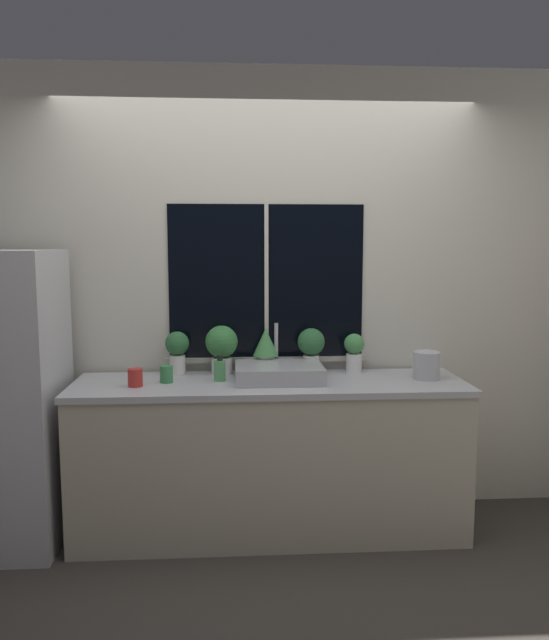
{
  "coord_description": "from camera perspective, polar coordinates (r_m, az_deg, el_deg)",
  "views": [
    {
      "loc": [
        -0.2,
        -3.14,
        1.66
      ],
      "look_at": [
        0.03,
        0.3,
        1.23
      ],
      "focal_mm": 35.0,
      "sensor_mm": 36.0,
      "label": 1
    }
  ],
  "objects": [
    {
      "name": "kettle",
      "position": [
        3.69,
        13.72,
        -3.95
      ],
      "size": [
        0.15,
        0.15,
        0.17
      ],
      "color": "#B2B2B7",
      "rests_on": "counter"
    },
    {
      "name": "potted_plant_far_right",
      "position": [
        3.8,
        7.29,
        -2.78
      ],
      "size": [
        0.12,
        0.12,
        0.23
      ],
      "color": "white",
      "rests_on": "counter"
    },
    {
      "name": "potted_plant_right",
      "position": [
        3.76,
        3.37,
        -2.37
      ],
      "size": [
        0.16,
        0.16,
        0.27
      ],
      "color": "white",
      "rests_on": "counter"
    },
    {
      "name": "wall_back",
      "position": [
        3.83,
        -0.77,
        2.44
      ],
      "size": [
        8.0,
        0.09,
        2.7
      ],
      "color": "beige",
      "rests_on": "ground_plane"
    },
    {
      "name": "ground_plane",
      "position": [
        3.56,
        -0.12,
        -20.72
      ],
      "size": [
        14.0,
        14.0,
        0.0
      ],
      "primitive_type": "plane",
      "color": "#38332D"
    },
    {
      "name": "sink",
      "position": [
        3.56,
        0.4,
        -4.79
      ],
      "size": [
        0.49,
        0.44,
        0.3
      ],
      "color": "#ADADB2",
      "rests_on": "counter"
    },
    {
      "name": "wall_right",
      "position": [
        5.21,
        23.07,
        3.09
      ],
      "size": [
        0.06,
        7.0,
        2.7
      ],
      "color": "beige",
      "rests_on": "ground_plane"
    },
    {
      "name": "potted_plant_far_left",
      "position": [
        3.74,
        -8.88,
        -2.62
      ],
      "size": [
        0.14,
        0.14,
        0.26
      ],
      "color": "white",
      "rests_on": "counter"
    },
    {
      "name": "counter",
      "position": [
        3.66,
        -0.43,
        -12.38
      ],
      "size": [
        2.21,
        0.63,
        0.88
      ],
      "color": "#B2A893",
      "rests_on": "ground_plane"
    },
    {
      "name": "soap_bottle",
      "position": [
        3.55,
        -5.02,
        -4.59
      ],
      "size": [
        0.07,
        0.07,
        0.15
      ],
      "color": "#519E5B",
      "rests_on": "counter"
    },
    {
      "name": "potted_plant_left",
      "position": [
        3.73,
        -4.86,
        -2.36
      ],
      "size": [
        0.19,
        0.19,
        0.29
      ],
      "color": "white",
      "rests_on": "counter"
    },
    {
      "name": "mug_red",
      "position": [
        3.49,
        -12.61,
        -5.16
      ],
      "size": [
        0.08,
        0.08,
        0.1
      ],
      "color": "#B72D28",
      "rests_on": "counter"
    },
    {
      "name": "mug_green",
      "position": [
        3.55,
        -9.85,
        -4.89
      ],
      "size": [
        0.07,
        0.07,
        0.1
      ],
      "color": "#38844C",
      "rests_on": "counter"
    },
    {
      "name": "potted_plant_center",
      "position": [
        3.73,
        -0.82,
        -2.55
      ],
      "size": [
        0.15,
        0.15,
        0.27
      ],
      "color": "white",
      "rests_on": "counter"
    }
  ]
}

